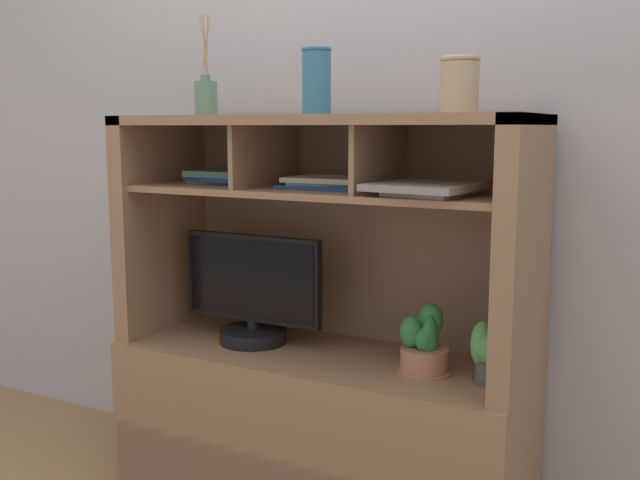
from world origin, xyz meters
TOP-DOWN VIEW (x-y plane):
  - back_wall at (0.00, 0.28)m, footprint 6.00×0.02m
  - media_console at (0.00, 0.01)m, footprint 1.32×0.53m
  - tv_monitor at (-0.25, -0.01)m, footprint 0.51×0.22m
  - potted_orchid at (0.36, -0.03)m, footprint 0.16×0.16m
  - potted_fern at (0.55, -0.03)m, footprint 0.11×0.12m
  - magazine_stack_left at (-0.37, 0.06)m, footprint 0.27×0.26m
  - magazine_stack_centre at (0.37, -0.07)m, footprint 0.30×0.33m
  - magazine_stack_right at (0.03, 0.02)m, footprint 0.29×0.24m
  - diffuser_bottle at (-0.43, 0.00)m, footprint 0.07×0.07m
  - ceramic_vase at (0.00, -0.02)m, footprint 0.09×0.09m
  - accent_vase at (0.43, 0.02)m, footprint 0.11×0.11m

SIDE VIEW (x-z plane):
  - media_console at x=0.00m, z-range -0.23..1.05m
  - potted_orchid at x=0.36m, z-range 0.51..0.71m
  - potted_fern at x=0.55m, z-range 0.53..0.71m
  - tv_monitor at x=-0.25m, z-range 0.51..0.87m
  - magazine_stack_right at x=0.03m, z-range 1.05..1.09m
  - magazine_stack_centre at x=0.37m, z-range 1.06..1.09m
  - magazine_stack_left at x=-0.37m, z-range 1.05..1.10m
  - diffuser_bottle at x=-0.43m, z-range 1.17..1.50m
  - accent_vase at x=0.43m, z-range 1.28..1.43m
  - ceramic_vase at x=0.00m, z-range 1.28..1.47m
  - back_wall at x=0.00m, z-range 0.00..2.80m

